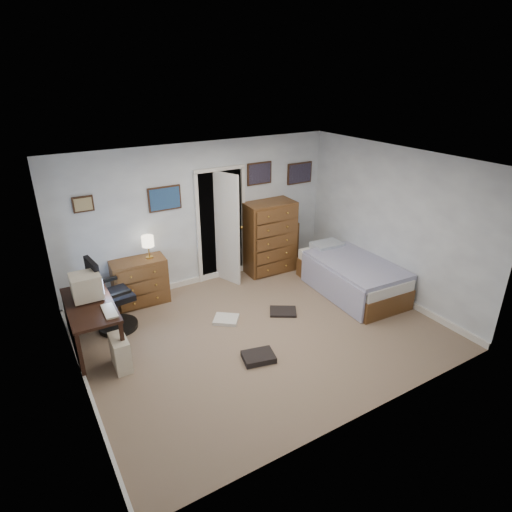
{
  "coord_description": "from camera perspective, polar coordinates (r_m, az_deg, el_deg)",
  "views": [
    {
      "loc": [
        -2.83,
        -4.55,
        3.59
      ],
      "look_at": [
        0.07,
        0.3,
        1.1
      ],
      "focal_mm": 30.0,
      "sensor_mm": 36.0,
      "label": 1
    }
  ],
  "objects": [
    {
      "name": "headboard_bookcase",
      "position": [
        8.33,
        2.66,
        1.56
      ],
      "size": [
        0.94,
        0.28,
        0.83
      ],
      "rotation": [
        0.0,
        0.0,
        -0.05
      ],
      "color": "brown",
      "rests_on": "floor"
    },
    {
      "name": "floor_clutter",
      "position": [
        6.34,
        -0.01,
        -10.38
      ],
      "size": [
        1.46,
        1.51,
        0.08
      ],
      "rotation": [
        0.0,
        0.0,
        0.02
      ],
      "color": "black",
      "rests_on": "floor"
    },
    {
      "name": "computer_desk",
      "position": [
        6.17,
        -21.92,
        -7.47
      ],
      "size": [
        0.63,
        1.3,
        0.74
      ],
      "rotation": [
        0.0,
        0.0,
        -0.03
      ],
      "color": "black",
      "rests_on": "floor"
    },
    {
      "name": "keyboard",
      "position": [
        5.81,
        -18.96,
        -6.95
      ],
      "size": [
        0.16,
        0.4,
        0.02
      ],
      "primitive_type": "cube",
      "rotation": [
        0.0,
        0.0,
        -0.03
      ],
      "color": "beige",
      "rests_on": "computer_desk"
    },
    {
      "name": "crt_monitor",
      "position": [
        6.15,
        -21.67,
        -3.78
      ],
      "size": [
        0.39,
        0.36,
        0.35
      ],
      "rotation": [
        0.0,
        0.0,
        -0.03
      ],
      "color": "beige",
      "rests_on": "computer_desk"
    },
    {
      "name": "tall_dresser",
      "position": [
        8.04,
        1.73,
        2.55
      ],
      "size": [
        0.95,
        0.59,
        1.36
      ],
      "primitive_type": "cube",
      "rotation": [
        0.0,
        0.0,
        -0.05
      ],
      "color": "brown",
      "rests_on": "floor"
    },
    {
      "name": "media_stack",
      "position": [
        7.42,
        -23.79,
        -4.16
      ],
      "size": [
        0.15,
        0.15,
        0.73
      ],
      "primitive_type": "cube",
      "rotation": [
        0.0,
        0.0,
        -0.0
      ],
      "color": "maroon",
      "rests_on": "floor"
    },
    {
      "name": "pc_tower",
      "position": [
        5.92,
        -17.61,
        -12.19
      ],
      "size": [
        0.21,
        0.42,
        0.44
      ],
      "rotation": [
        0.0,
        0.0,
        -0.03
      ],
      "color": "beige",
      "rests_on": "floor"
    },
    {
      "name": "office_chair",
      "position": [
        6.62,
        -18.85,
        -5.91
      ],
      "size": [
        0.64,
        0.64,
        1.18
      ],
      "rotation": [
        0.0,
        0.0,
        0.12
      ],
      "color": "black",
      "rests_on": "floor"
    },
    {
      "name": "floor",
      "position": [
        6.46,
        0.81,
        -10.12
      ],
      "size": [
        5.0,
        4.0,
        0.02
      ],
      "primitive_type": "cube",
      "color": "#856E5C",
      "rests_on": "ground"
    },
    {
      "name": "low_dresser",
      "position": [
        7.26,
        -15.21,
        -3.32
      ],
      "size": [
        0.89,
        0.48,
        0.77
      ],
      "primitive_type": "cube",
      "rotation": [
        0.0,
        0.0,
        -0.05
      ],
      "color": "brown",
      "rests_on": "floor"
    },
    {
      "name": "wall_posters",
      "position": [
        7.59,
        -3.35,
        9.68
      ],
      "size": [
        4.38,
        0.04,
        0.6
      ],
      "color": "#331E11",
      "rests_on": "floor"
    },
    {
      "name": "table_lamp",
      "position": [
        7.05,
        -14.23,
        1.83
      ],
      "size": [
        0.2,
        0.2,
        0.37
      ],
      "rotation": [
        0.0,
        0.0,
        -0.05
      ],
      "color": "gold",
      "rests_on": "low_dresser"
    },
    {
      "name": "doorway",
      "position": [
        7.96,
        -5.63,
        4.69
      ],
      "size": [
        0.96,
        1.12,
        2.05
      ],
      "color": "black",
      "rests_on": "floor"
    },
    {
      "name": "bed",
      "position": [
        7.58,
        12.52,
        -2.52
      ],
      "size": [
        1.16,
        2.02,
        0.64
      ],
      "rotation": [
        0.0,
        0.0,
        -0.06
      ],
      "color": "brown",
      "rests_on": "floor"
    }
  ]
}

